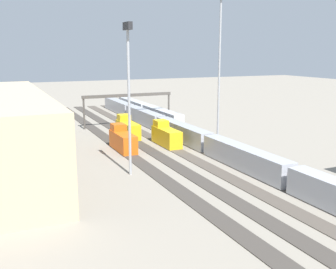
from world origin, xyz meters
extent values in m
plane|color=gray|center=(0.00, 0.00, 0.00)|extent=(400.00, 400.00, 0.00)
cube|color=#3D3833|center=(0.00, -10.00, 0.06)|extent=(140.00, 2.80, 0.12)
cube|color=#4C443D|center=(0.00, -5.00, 0.06)|extent=(140.00, 2.80, 0.12)
cube|color=#4C443D|center=(0.00, 0.00, 0.06)|extent=(140.00, 2.80, 0.12)
cube|color=#3D3833|center=(0.00, 5.00, 0.06)|extent=(140.00, 2.80, 0.12)
cube|color=#3D3833|center=(0.00, 10.00, 0.06)|extent=(140.00, 2.80, 0.12)
cube|color=#A8AAB2|center=(-21.11, -5.00, 2.02)|extent=(23.00, 3.00, 3.80)
cube|color=#A8AAB2|center=(3.09, -5.00, 2.02)|extent=(23.00, 3.00, 3.80)
cube|color=#A8AAB2|center=(27.29, -5.00, 2.02)|extent=(23.00, 3.00, 3.80)
cube|color=#A8AAB2|center=(51.49, -5.00, 2.02)|extent=(23.00, 3.00, 3.80)
cube|color=gold|center=(11.77, 5.00, 1.92)|extent=(10.00, 3.00, 3.60)
cube|color=gold|center=(14.77, 5.00, 4.42)|extent=(3.00, 2.70, 1.40)
cube|color=silver|center=(26.51, -10.00, 2.02)|extent=(23.00, 3.00, 3.80)
cube|color=silver|center=(50.71, -10.00, 2.02)|extent=(23.00, 3.00, 3.80)
cube|color=gold|center=(0.67, 0.00, 1.92)|extent=(10.00, 3.00, 3.60)
cube|color=gold|center=(3.67, 0.00, 4.42)|extent=(3.00, 2.70, 1.40)
cube|color=#D85914|center=(0.10, 10.00, 1.92)|extent=(10.00, 3.00, 3.60)
cube|color=#D85914|center=(3.10, 10.00, 4.42)|extent=(3.00, 2.70, 1.40)
cylinder|color=#9EA0A5|center=(-0.42, -12.19, 15.89)|extent=(0.44, 0.44, 31.79)
cylinder|color=#9EA0A5|center=(-15.99, 13.93, 11.63)|extent=(0.44, 0.44, 23.26)
cube|color=#262628|center=(-15.99, 13.93, 23.86)|extent=(2.80, 0.70, 1.20)
cylinder|color=#4C4742|center=(26.30, -12.10, 4.00)|extent=(0.50, 0.50, 8.00)
cylinder|color=#4C4742|center=(26.30, 12.10, 4.00)|extent=(0.50, 0.50, 8.00)
cube|color=#4C4742|center=(26.30, 0.00, 8.40)|extent=(0.70, 25.00, 0.80)
camera|label=1|loc=(-76.53, 34.27, 20.03)|focal=42.76mm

